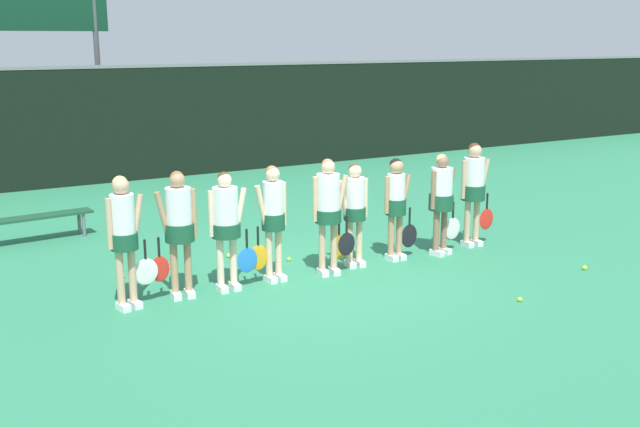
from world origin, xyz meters
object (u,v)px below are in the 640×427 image
object	(u,v)px
tennis_ball_2	(585,268)
tennis_ball_4	(402,242)
player_5	(354,207)
tennis_ball_5	(520,299)
player_0	(124,231)
scoreboard	(36,18)
player_1	(179,223)
player_3	(273,215)
bench_courtside	(33,220)
tennis_ball_1	(289,259)
tennis_ball_6	(172,267)
tennis_ball_3	(123,276)
player_4	(329,207)
tennis_ball_0	(229,256)
player_7	(442,196)
player_8	(474,185)
player_2	(226,221)
player_6	(396,201)

from	to	relation	value
tennis_ball_2	tennis_ball_4	world-z (taller)	tennis_ball_2
player_5	tennis_ball_5	world-z (taller)	player_5
player_0	scoreboard	bearing A→B (deg)	74.30
player_1	player_3	xyz separation A→B (m)	(1.40, 0.00, -0.04)
bench_courtside	tennis_ball_1	distance (m)	4.60
tennis_ball_5	tennis_ball_6	bearing A→B (deg)	133.82
tennis_ball_4	tennis_ball_3	bearing A→B (deg)	174.03
player_4	tennis_ball_0	xyz separation A→B (m)	(-0.96, 1.54, -1.00)
player_4	player_7	xyz separation A→B (m)	(2.11, 0.01, -0.06)
player_3	player_8	bearing A→B (deg)	-3.60
player_2	tennis_ball_4	world-z (taller)	player_2
player_0	tennis_ball_5	distance (m)	5.29
player_5	player_7	xyz separation A→B (m)	(1.57, -0.15, 0.04)
player_2	tennis_ball_4	distance (m)	3.75
player_3	player_4	world-z (taller)	player_4
tennis_ball_2	player_3	bearing A→B (deg)	156.27
bench_courtside	player_1	size ratio (longest dim) A/B	1.16
player_0	player_7	bearing A→B (deg)	-11.15
tennis_ball_5	player_2	bearing A→B (deg)	142.94
player_3	player_6	bearing A→B (deg)	-3.74
player_7	scoreboard	bearing A→B (deg)	100.34
player_8	tennis_ball_2	size ratio (longest dim) A/B	24.56
tennis_ball_1	tennis_ball_3	size ratio (longest dim) A/B	1.00
player_0	tennis_ball_6	distance (m)	1.97
player_8	scoreboard	bearing A→B (deg)	118.66
player_5	tennis_ball_0	xyz separation A→B (m)	(-1.50, 1.38, -0.90)
player_6	player_8	world-z (taller)	player_8
scoreboard	player_5	size ratio (longest dim) A/B	3.16
player_3	player_6	size ratio (longest dim) A/B	1.04
bench_courtside	player_0	bearing A→B (deg)	-88.44
player_6	tennis_ball_3	size ratio (longest dim) A/B	25.10
player_7	player_4	bearing A→B (deg)	168.81
player_0	player_4	world-z (taller)	player_0
bench_courtside	tennis_ball_2	size ratio (longest dim) A/B	28.31
tennis_ball_0	tennis_ball_4	size ratio (longest dim) A/B	1.05
player_3	player_7	distance (m)	2.97
player_2	tennis_ball_3	bearing A→B (deg)	134.21
player_8	tennis_ball_0	size ratio (longest dim) A/B	25.07
scoreboard	tennis_ball_3	world-z (taller)	scoreboard
tennis_ball_4	scoreboard	bearing A→B (deg)	112.58
bench_courtside	tennis_ball_0	distance (m)	3.61
player_3	tennis_ball_3	size ratio (longest dim) A/B	26.15
bench_courtside	player_5	distance (m)	5.65
tennis_ball_6	tennis_ball_0	bearing A→B (deg)	8.63
player_2	player_3	world-z (taller)	player_3
player_0	tennis_ball_1	size ratio (longest dim) A/B	27.25
tennis_ball_3	player_1	bearing A→B (deg)	-68.34
player_6	player_3	bearing A→B (deg)	-178.98
scoreboard	player_1	distance (m)	10.78
tennis_ball_0	tennis_ball_6	world-z (taller)	same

